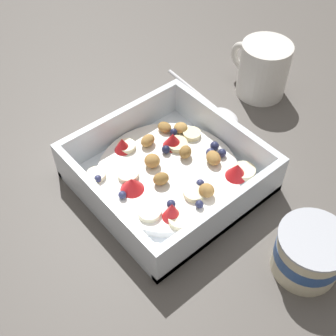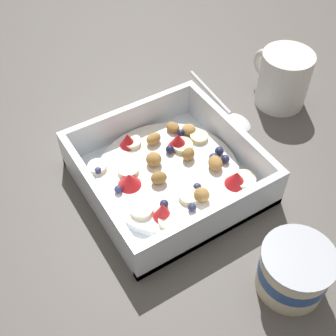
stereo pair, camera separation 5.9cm
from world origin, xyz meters
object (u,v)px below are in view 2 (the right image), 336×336
(fruit_bowl, at_px, (169,173))
(coffee_mug, at_px, (283,78))
(spoon, at_px, (230,111))
(yogurt_cup, at_px, (294,271))

(fruit_bowl, distance_m, coffee_mug, 0.25)
(spoon, relative_size, coffee_mug, 1.59)
(fruit_bowl, xyz_separation_m, spoon, (-0.16, -0.07, -0.01))
(fruit_bowl, relative_size, yogurt_cup, 2.67)
(fruit_bowl, relative_size, coffee_mug, 2.00)
(yogurt_cup, distance_m, coffee_mug, 0.33)
(fruit_bowl, distance_m, spoon, 0.18)
(yogurt_cup, bearing_deg, fruit_bowl, -79.76)
(spoon, bearing_deg, fruit_bowl, 24.32)
(spoon, distance_m, yogurt_cup, 0.30)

